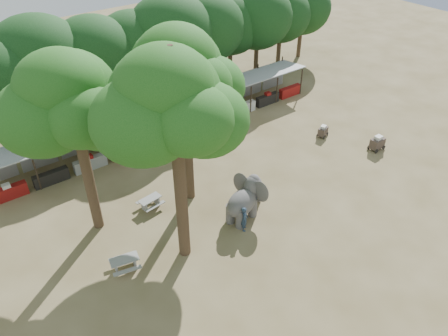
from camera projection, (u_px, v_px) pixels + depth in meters
ground at (287, 228)px, 26.34m from camera, size 100.00×100.00×0.00m
vendor_stalls at (168, 120)px, 34.67m from camera, size 28.00×2.99×2.80m
yard_tree_left at (68, 103)px, 21.81m from camera, size 7.10×6.90×11.02m
yard_tree_center at (170, 106)px, 19.43m from camera, size 7.10×6.90×12.04m
yard_tree_back at (180, 74)px, 23.88m from camera, size 7.10×6.90×11.36m
backdrop_trees at (131, 49)px, 35.52m from camera, size 46.46×5.95×8.33m
elephant at (246, 199)px, 26.54m from camera, size 3.50×2.55×2.59m
handler at (244, 219)px, 25.74m from camera, size 0.70×0.72×1.68m
picnic_table_near at (125, 262)px, 23.43m from camera, size 1.78×1.66×0.76m
picnic_table_far at (150, 201)px, 27.62m from camera, size 1.58×1.46×0.71m
cart_front at (377, 143)px, 33.08m from camera, size 1.20×0.79×1.17m
cart_back at (323, 131)px, 34.72m from camera, size 1.12×0.92×0.95m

